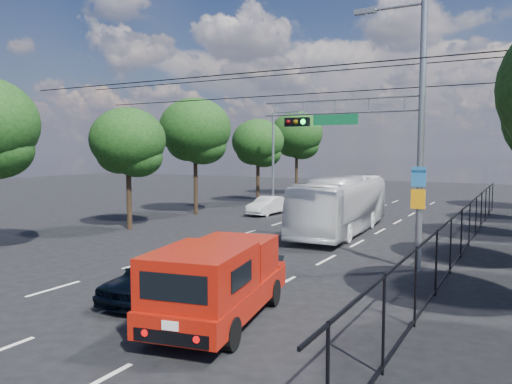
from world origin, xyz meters
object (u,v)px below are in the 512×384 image
Objects in this scene: navy_hatchback at (157,276)px; white_bus at (342,205)px; signal_mast at (387,125)px; red_pickup at (219,280)px; white_van at (267,206)px.

white_bus is (0.80, 13.81, 0.79)m from navy_hatchback.
white_bus reaches higher than navy_hatchback.
navy_hatchback is 13.85m from white_bus.
signal_mast is 8.59m from white_bus.
red_pickup is at bearing -104.46° from signal_mast.
red_pickup is at bearing -62.69° from white_van.
white_van is (-8.71, 19.28, -0.49)m from red_pickup.
red_pickup is (-2.07, -8.05, -4.14)m from signal_mast.
navy_hatchback is at bearing -123.53° from signal_mast.
red_pickup is 21.16m from white_van.
white_bus is at bearing 97.37° from red_pickup.
navy_hatchback is 19.39m from white_van.
white_bus is 2.83× the size of white_van.
white_van is at bearing 114.31° from red_pickup.
signal_mast is 2.40× the size of navy_hatchback.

